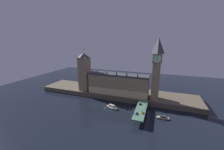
{
  "coord_description": "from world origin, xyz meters",
  "views": [
    {
      "loc": [
        59.21,
        -137.29,
        75.17
      ],
      "look_at": [
        2.36,
        20.0,
        33.99
      ],
      "focal_mm": 22.0,
      "sensor_mm": 36.0,
      "label": 1
    }
  ],
  "objects": [
    {
      "name": "victoria_tower",
      "position": [
        -42.3,
        28.28,
        32.97
      ],
      "size": [
        13.83,
        13.83,
        59.28
      ],
      "color": "#8E7A56",
      "rests_on": "embankment"
    },
    {
      "name": "street_lamp_near",
      "position": [
        38.29,
        -19.72,
        11.09
      ],
      "size": [
        1.34,
        0.6,
        6.44
      ],
      "color": "#2D3333",
      "rests_on": "bridge"
    },
    {
      "name": "car_southbound_lead",
      "position": [
        45.7,
        -13.58,
        7.74
      ],
      "size": [
        1.94,
        4.52,
        1.46
      ],
      "color": "yellow",
      "rests_on": "bridge"
    },
    {
      "name": "car_northbound_trail",
      "position": [
        41.03,
        -17.07,
        7.72
      ],
      "size": [
        1.84,
        4.41,
        1.42
      ],
      "color": "navy",
      "rests_on": "bridge"
    },
    {
      "name": "bridge",
      "position": [
        43.36,
        -5.0,
        4.89
      ],
      "size": [
        10.61,
        46.0,
        7.06
      ],
      "color": "#4C7560",
      "rests_on": "ground_plane"
    },
    {
      "name": "pedestrian_far_rail",
      "position": [
        38.69,
        9.65,
        7.93
      ],
      "size": [
        0.38,
        0.38,
        1.65
      ],
      "color": "black",
      "rests_on": "bridge"
    },
    {
      "name": "pedestrian_mid_walk",
      "position": [
        48.03,
        -5.82,
        7.92
      ],
      "size": [
        0.38,
        0.38,
        1.64
      ],
      "color": "black",
      "rests_on": "bridge"
    },
    {
      "name": "boat_upstream",
      "position": [
        10.17,
        -1.89,
        1.67
      ],
      "size": [
        15.88,
        8.44,
        4.56
      ],
      "color": "white",
      "rests_on": "ground_plane"
    },
    {
      "name": "parliament_hall",
      "position": [
        7.53,
        29.57,
        19.97
      ],
      "size": [
        79.14,
        18.5,
        33.14
      ],
      "color": "#8E7A56",
      "rests_on": "embankment"
    },
    {
      "name": "street_lamp_mid",
      "position": [
        48.43,
        -5.0,
        11.56
      ],
      "size": [
        1.34,
        0.6,
        7.21
      ],
      "color": "#2D3333",
      "rests_on": "bridge"
    },
    {
      "name": "pedestrian_near_rail",
      "position": [
        38.69,
        -18.36,
        8.03
      ],
      "size": [
        0.38,
        0.38,
        1.82
      ],
      "color": "black",
      "rests_on": "bridge"
    },
    {
      "name": "clock_tower",
      "position": [
        54.87,
        25.8,
        45.95
      ],
      "size": [
        10.65,
        10.76,
        74.86
      ],
      "color": "#8E7A56",
      "rests_on": "embankment"
    },
    {
      "name": "embankment",
      "position": [
        0.0,
        39.0,
        3.11
      ],
      "size": [
        220.0,
        42.0,
        6.22
      ],
      "color": "brown",
      "rests_on": "ground_plane"
    },
    {
      "name": "boat_downstream",
      "position": [
        65.51,
        -4.95,
        1.2
      ],
      "size": [
        13.03,
        4.23,
        3.27
      ],
      "color": "#B2A893",
      "rests_on": "ground_plane"
    },
    {
      "name": "car_northbound_lead",
      "position": [
        41.03,
        4.86,
        7.77
      ],
      "size": [
        1.84,
        4.55,
        1.51
      ],
      "color": "black",
      "rests_on": "bridge"
    },
    {
      "name": "ground_plane",
      "position": [
        0.0,
        0.0,
        0.0
      ],
      "size": [
        400.0,
        400.0,
        0.0
      ],
      "primitive_type": "plane",
      "color": "black"
    },
    {
      "name": "street_lamp_far",
      "position": [
        38.29,
        9.72,
        11.45
      ],
      "size": [
        1.34,
        0.6,
        7.02
      ],
      "color": "#2D3333",
      "rests_on": "bridge"
    }
  ]
}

